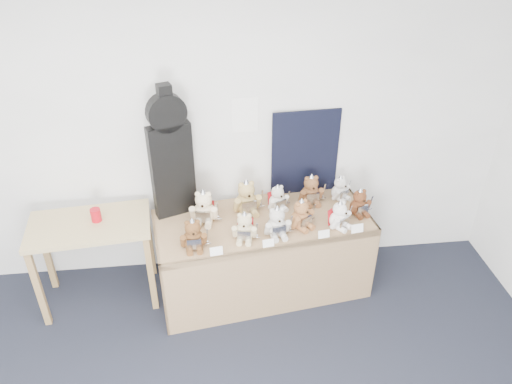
{
  "coord_description": "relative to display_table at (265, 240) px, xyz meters",
  "views": [
    {
      "loc": [
        0.42,
        -1.2,
        3.13
      ],
      "look_at": [
        0.78,
        1.99,
        1.07
      ],
      "focal_mm": 35.0,
      "sensor_mm": 36.0,
      "label": 1
    }
  ],
  "objects": [
    {
      "name": "teddy_front_end",
      "position": [
        0.79,
        0.07,
        0.26
      ],
      "size": [
        0.22,
        0.2,
        0.26
      ],
      "rotation": [
        0.0,
        0.0,
        0.29
      ],
      "color": "brown",
      "rests_on": "display_table"
    },
    {
      "name": "red_cup",
      "position": [
        -1.34,
        0.13,
        0.27
      ],
      "size": [
        0.08,
        0.08,
        0.11
      ],
      "primitive_type": "cylinder",
      "color": "#B50C19",
      "rests_on": "side_table"
    },
    {
      "name": "teddy_back_end",
      "position": [
        0.69,
        0.31,
        0.26
      ],
      "size": [
        0.2,
        0.2,
        0.24
      ],
      "rotation": [
        0.0,
        0.0,
        0.64
      ],
      "color": "white",
      "rests_on": "display_table"
    },
    {
      "name": "side_table",
      "position": [
        -1.4,
        0.1,
        0.09
      ],
      "size": [
        1.0,
        0.62,
        0.79
      ],
      "rotation": [
        0.0,
        0.0,
        0.09
      ],
      "color": "tan",
      "rests_on": "floor"
    },
    {
      "name": "entry_card_b",
      "position": [
        -0.01,
        -0.28,
        0.19
      ],
      "size": [
        0.09,
        0.03,
        0.06
      ],
      "primitive_type": "cube",
      "rotation": [
        -0.24,
        0.0,
        0.14
      ],
      "color": "white",
      "rests_on": "display_table"
    },
    {
      "name": "navy_board",
      "position": [
        0.4,
        0.46,
        0.54
      ],
      "size": [
        0.58,
        0.06,
        0.77
      ],
      "primitive_type": "cube",
      "rotation": [
        0.0,
        0.0,
        0.06
      ],
      "color": "black",
      "rests_on": "display_table"
    },
    {
      "name": "teddy_back_centre_right",
      "position": [
        0.13,
        0.22,
        0.26
      ],
      "size": [
        0.2,
        0.2,
        0.25
      ],
      "rotation": [
        0.0,
        0.0,
        0.41
      ],
      "color": "white",
      "rests_on": "display_table"
    },
    {
      "name": "entry_card_a",
      "position": [
        -0.41,
        -0.34,
        0.2
      ],
      "size": [
        0.1,
        0.03,
        0.07
      ],
      "primitive_type": "cube",
      "rotation": [
        -0.24,
        0.0,
        0.14
      ],
      "color": "white",
      "rests_on": "display_table"
    },
    {
      "name": "teddy_front_far_right",
      "position": [
        0.58,
        -0.09,
        0.26
      ],
      "size": [
        0.21,
        0.21,
        0.26
      ],
      "rotation": [
        0.0,
        0.0,
        0.64
      ],
      "color": "white",
      "rests_on": "display_table"
    },
    {
      "name": "teddy_front_left",
      "position": [
        -0.18,
        -0.16,
        0.26
      ],
      "size": [
        0.22,
        0.2,
        0.27
      ],
      "rotation": [
        0.0,
        0.0,
        -0.18
      ],
      "color": "beige",
      "rests_on": "display_table"
    },
    {
      "name": "teddy_back_right",
      "position": [
        0.43,
        0.28,
        0.27
      ],
      "size": [
        0.24,
        0.2,
        0.29
      ],
      "rotation": [
        0.0,
        0.0,
        0.11
      ],
      "color": "brown",
      "rests_on": "display_table"
    },
    {
      "name": "teddy_front_far_left",
      "position": [
        -0.57,
        -0.22,
        0.27
      ],
      "size": [
        0.23,
        0.19,
        0.28
      ],
      "rotation": [
        0.0,
        0.0,
        0.06
      ],
      "color": "brown",
      "rests_on": "display_table"
    },
    {
      "name": "teddy_front_centre",
      "position": [
        0.07,
        -0.14,
        0.27
      ],
      "size": [
        0.24,
        0.2,
        0.29
      ],
      "rotation": [
        0.0,
        0.0,
        0.14
      ],
      "color": "beige",
      "rests_on": "display_table"
    },
    {
      "name": "entry_card_d",
      "position": [
        0.71,
        -0.18,
        0.2
      ],
      "size": [
        0.1,
        0.03,
        0.07
      ],
      "primitive_type": "cube",
      "rotation": [
        -0.24,
        0.0,
        0.14
      ],
      "color": "white",
      "rests_on": "display_table"
    },
    {
      "name": "teddy_back_far_left",
      "position": [
        -0.47,
        0.13,
        0.26
      ],
      "size": [
        0.21,
        0.19,
        0.25
      ],
      "rotation": [
        0.0,
        0.0,
        -0.2
      ],
      "color": "#9B7948",
      "rests_on": "display_table"
    },
    {
      "name": "room_shell",
      "position": [
        -0.11,
        0.48,
        0.91
      ],
      "size": [
        6.0,
        6.0,
        6.0
      ],
      "color": "white",
      "rests_on": "floor"
    },
    {
      "name": "teddy_back_centre_left",
      "position": [
        -0.13,
        0.2,
        0.29
      ],
      "size": [
        0.27,
        0.24,
        0.33
      ],
      "rotation": [
        0.0,
        0.0,
        0.2
      ],
      "color": "tan",
      "rests_on": "display_table"
    },
    {
      "name": "display_table",
      "position": [
        0.0,
        0.0,
        0.0
      ],
      "size": [
        1.85,
        0.97,
        0.73
      ],
      "rotation": [
        0.0,
        0.0,
        0.14
      ],
      "color": "olive",
      "rests_on": "floor"
    },
    {
      "name": "entry_card_c",
      "position": [
        0.43,
        -0.22,
        0.19
      ],
      "size": [
        0.09,
        0.03,
        0.07
      ],
      "primitive_type": "cube",
      "rotation": [
        -0.24,
        0.0,
        0.14
      ],
      "color": "white",
      "rests_on": "display_table"
    },
    {
      "name": "teddy_front_right",
      "position": [
        0.28,
        -0.05,
        0.27
      ],
      "size": [
        0.23,
        0.23,
        0.28
      ],
      "rotation": [
        0.0,
        0.0,
        0.58
      ],
      "color": "#986139",
      "rests_on": "display_table"
    },
    {
      "name": "guitar_case",
      "position": [
        -0.71,
        0.26,
        0.7
      ],
      "size": [
        0.35,
        0.21,
        1.12
      ],
      "rotation": [
        0.0,
        0.0,
        0.35
      ],
      "color": "black",
      "rests_on": "display_table"
    },
    {
      "name": "teddy_back_left",
      "position": [
        -0.48,
        0.11,
        0.28
      ],
      "size": [
        0.26,
        0.23,
        0.32
      ],
      "rotation": [
        0.0,
        0.0,
        -0.16
      ],
      "color": "beige",
      "rests_on": "display_table"
    }
  ]
}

